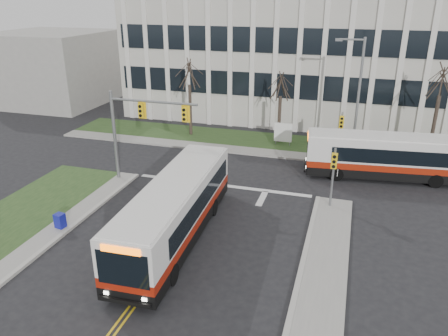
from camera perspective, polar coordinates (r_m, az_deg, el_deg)
ground at (r=22.78m, az=-6.36°, el=-10.42°), size 120.00×120.00×0.00m
sidewalk_cross at (r=35.04m, az=11.03°, el=1.39°), size 44.00×1.60×0.14m
building_lawn at (r=37.68m, az=11.52°, el=2.81°), size 44.00×5.00×0.12m
office_building at (r=48.05m, az=13.64°, el=14.04°), size 40.00×16.00×12.00m
building_annex at (r=55.80m, az=-21.33°, el=12.14°), size 12.00×12.00×8.00m
mast_arm_signal at (r=29.27m, az=-11.46°, el=5.89°), size 6.11×0.38×6.20m
signal_pole_near at (r=26.31m, az=14.10°, el=-0.24°), size 0.34×0.39×3.80m
signal_pole_far at (r=34.36m, az=15.02°, el=4.91°), size 0.34×0.39×3.80m
streetlight at (r=34.47m, az=16.91°, el=9.41°), size 2.15×0.25×9.20m
directory_sign at (r=37.14m, az=7.73°, el=4.58°), size 1.50×0.12×2.00m
tree_left at (r=38.76m, az=-4.56°, el=12.06°), size 1.80×1.80×7.70m
tree_mid at (r=36.97m, az=7.43°, el=10.47°), size 1.80×1.80×6.82m
tree_right at (r=36.62m, az=26.56°, el=9.90°), size 1.80×1.80×8.25m
bus_main at (r=22.90m, az=-6.32°, el=-5.65°), size 3.06×11.99×3.17m
bus_cross at (r=32.30m, az=20.91°, el=1.25°), size 11.58×3.74×3.03m
newspaper_box_blue at (r=25.71m, az=-20.62°, el=-6.58°), size 0.57×0.53×0.95m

